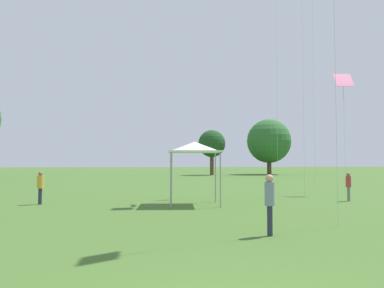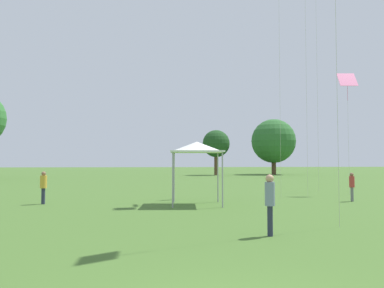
{
  "view_description": "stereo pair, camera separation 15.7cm",
  "coord_description": "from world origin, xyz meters",
  "px_view_note": "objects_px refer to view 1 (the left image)",
  "views": [
    {
      "loc": [
        -1.31,
        -4.6,
        2.2
      ],
      "look_at": [
        0.12,
        6.48,
        2.73
      ],
      "focal_mm": 35.0,
      "sensor_mm": 36.0,
      "label": 1
    },
    {
      "loc": [
        -1.15,
        -4.61,
        2.2
      ],
      "look_at": [
        0.12,
        6.48,
        2.73
      ],
      "focal_mm": 35.0,
      "sensor_mm": 36.0,
      "label": 2
    }
  ],
  "objects_px": {
    "distant_tree_2": "(269,141)",
    "canopy_tent": "(195,148)",
    "person_standing_0": "(348,184)",
    "person_standing_3": "(270,198)",
    "person_standing_1": "(40,185)",
    "kite_7": "(343,82)",
    "distant_tree_0": "(212,144)"
  },
  "relations": [
    {
      "from": "person_standing_3",
      "to": "kite_7",
      "type": "distance_m",
      "value": 18.14
    },
    {
      "from": "kite_7",
      "to": "distant_tree_0",
      "type": "relative_size",
      "value": 1.13
    },
    {
      "from": "person_standing_1",
      "to": "distant_tree_0",
      "type": "height_order",
      "value": "distant_tree_0"
    },
    {
      "from": "canopy_tent",
      "to": "distant_tree_0",
      "type": "distance_m",
      "value": 42.86
    },
    {
      "from": "kite_7",
      "to": "distant_tree_2",
      "type": "xyz_separation_m",
      "value": [
        7.91,
        38.67,
        -1.98
      ]
    },
    {
      "from": "person_standing_1",
      "to": "distant_tree_2",
      "type": "xyz_separation_m",
      "value": [
        27.04,
        42.74,
        4.79
      ]
    },
    {
      "from": "kite_7",
      "to": "person_standing_0",
      "type": "bearing_deg",
      "value": -66.58
    },
    {
      "from": "kite_7",
      "to": "distant_tree_0",
      "type": "bearing_deg",
      "value": 145.4
    },
    {
      "from": "person_standing_0",
      "to": "canopy_tent",
      "type": "relative_size",
      "value": 0.49
    },
    {
      "from": "kite_7",
      "to": "distant_tree_2",
      "type": "relative_size",
      "value": 0.87
    },
    {
      "from": "canopy_tent",
      "to": "distant_tree_2",
      "type": "distance_m",
      "value": 47.96
    },
    {
      "from": "distant_tree_0",
      "to": "person_standing_0",
      "type": "bearing_deg",
      "value": -89.75
    },
    {
      "from": "person_standing_0",
      "to": "kite_7",
      "type": "xyz_separation_m",
      "value": [
        2.44,
        4.61,
        6.82
      ]
    },
    {
      "from": "person_standing_0",
      "to": "distant_tree_2",
      "type": "bearing_deg",
      "value": -66.06
    },
    {
      "from": "person_standing_3",
      "to": "kite_7",
      "type": "xyz_separation_m",
      "value": [
        10.1,
        13.51,
        6.66
      ]
    },
    {
      "from": "person_standing_0",
      "to": "kite_7",
      "type": "distance_m",
      "value": 8.59
    },
    {
      "from": "distant_tree_2",
      "to": "person_standing_3",
      "type": "bearing_deg",
      "value": -109.04
    },
    {
      "from": "distant_tree_0",
      "to": "distant_tree_2",
      "type": "relative_size",
      "value": 0.77
    },
    {
      "from": "person_standing_0",
      "to": "distant_tree_0",
      "type": "distance_m",
      "value": 41.54
    },
    {
      "from": "person_standing_1",
      "to": "kite_7",
      "type": "height_order",
      "value": "kite_7"
    },
    {
      "from": "person_standing_1",
      "to": "person_standing_3",
      "type": "xyz_separation_m",
      "value": [
        9.03,
        -9.45,
        0.11
      ]
    },
    {
      "from": "distant_tree_0",
      "to": "canopy_tent",
      "type": "bearing_deg",
      "value": -101.61
    },
    {
      "from": "person_standing_0",
      "to": "distant_tree_0",
      "type": "xyz_separation_m",
      "value": [
        -0.18,
        41.33,
        4.19
      ]
    },
    {
      "from": "person_standing_0",
      "to": "kite_7",
      "type": "relative_size",
      "value": 0.19
    },
    {
      "from": "person_standing_0",
      "to": "person_standing_3",
      "type": "distance_m",
      "value": 11.74
    },
    {
      "from": "canopy_tent",
      "to": "kite_7",
      "type": "xyz_separation_m",
      "value": [
        11.23,
        5.21,
        4.85
      ]
    },
    {
      "from": "distant_tree_2",
      "to": "canopy_tent",
      "type": "bearing_deg",
      "value": -113.57
    },
    {
      "from": "kite_7",
      "to": "distant_tree_2",
      "type": "height_order",
      "value": "distant_tree_2"
    },
    {
      "from": "person_standing_3",
      "to": "kite_7",
      "type": "bearing_deg",
      "value": -17.85
    },
    {
      "from": "person_standing_0",
      "to": "person_standing_3",
      "type": "relative_size",
      "value": 0.87
    },
    {
      "from": "person_standing_1",
      "to": "kite_7",
      "type": "relative_size",
      "value": 0.2
    },
    {
      "from": "person_standing_0",
      "to": "kite_7",
      "type": "bearing_deg",
      "value": -80.5
    }
  ]
}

